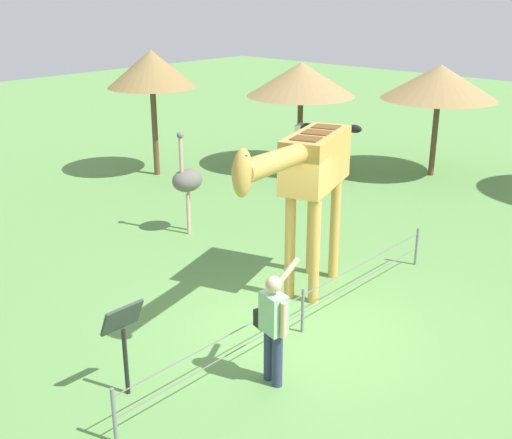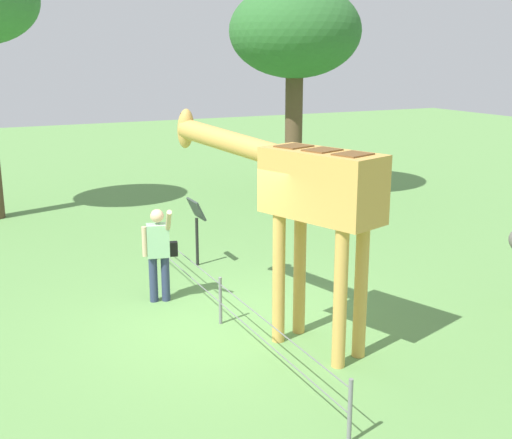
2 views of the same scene
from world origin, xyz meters
name	(u,v)px [view 1 (image 1 of 2)]	position (x,y,z in m)	size (l,w,h in m)	color
ground_plane	(297,329)	(0.00, 0.00, 0.00)	(60.00, 60.00, 0.00)	#60934C
giraffe	(309,173)	(-1.07, -0.68, 2.21)	(3.83, 1.67, 3.19)	gold
visitor	(273,323)	(1.31, 0.64, 0.90)	(0.73, 0.59, 1.68)	navy
zebra	(320,140)	(-6.74, -4.70, 1.16)	(0.88, 1.80, 1.66)	black
ostrich	(187,181)	(-1.70, -4.43, 1.18)	(0.70, 0.56, 2.25)	#CC9E93
shade_hut_near	(301,79)	(-7.42, -5.96, 2.60)	(3.09, 3.09, 3.09)	brown
shade_hut_far	(440,82)	(-9.41, -2.72, 2.63)	(3.16, 3.16, 3.10)	brown
shade_hut_aside	(151,69)	(-4.15, -8.55, 2.96)	(2.44, 2.44, 3.48)	brown
info_sign	(123,330)	(2.81, -0.59, 0.95)	(0.56, 0.21, 1.32)	black
wire_fence	(303,309)	(0.00, 0.11, 0.40)	(7.05, 0.05, 0.75)	slate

